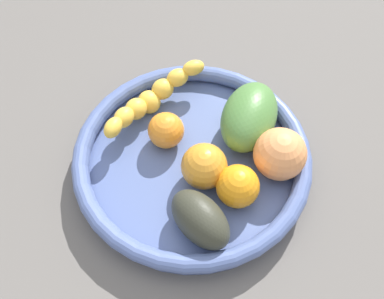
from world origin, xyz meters
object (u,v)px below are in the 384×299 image
orange_front (166,130)px  orange_mid_left (238,186)px  orange_mid_right (206,165)px  avocado_dark (200,219)px  peach_blush (280,154)px  fruit_bowl (192,160)px  mango_green (249,117)px  banana_draped_left (151,99)px

orange_front → orange_mid_left: bearing=16.3°
orange_mid_right → orange_mid_left: bearing=22.7°
avocado_dark → peach_blush: size_ratio=1.28×
orange_front → orange_mid_right: (8.27, 1.82, 0.55)cm
fruit_bowl → mango_green: (-0.50, 9.97, 3.16)cm
orange_mid_left → orange_mid_right: orange_mid_right is taller
orange_mid_left → orange_front: bearing=-163.7°
orange_mid_left → mango_green: 11.53cm
orange_front → mango_green: (4.45, 11.46, 0.78)cm
fruit_bowl → banana_draped_left: bearing=-175.9°
fruit_bowl → mango_green: bearing=92.9°
mango_green → fruit_bowl: bearing=-87.1°
fruit_bowl → banana_draped_left: 11.37cm
orange_mid_left → peach_blush: size_ratio=0.80×
fruit_bowl → avocado_dark: bearing=-24.4°
orange_mid_left → banana_draped_left: bearing=-170.7°
orange_mid_right → avocado_dark: size_ratio=0.68×
orange_mid_right → avocado_dark: (6.37, -4.73, -0.37)cm
fruit_bowl → peach_blush: (7.15, 9.87, 3.43)cm
orange_mid_left → avocado_dark: size_ratio=0.63×
orange_mid_right → mango_green: 10.38cm
fruit_bowl → orange_mid_right: orange_mid_right is taller
avocado_dark → peach_blush: peach_blush is taller
fruit_bowl → orange_mid_left: (8.13, 2.34, 2.68)cm
banana_draped_left → mango_green: bearing=45.7°
orange_front → orange_mid_right: 8.48cm
mango_green → avocado_dark: bearing=-54.7°
orange_mid_right → peach_blush: peach_blush is taller
peach_blush → avocado_dark: bearing=-79.9°
orange_mid_right → mango_green: mango_green is taller
banana_draped_left → peach_blush: peach_blush is taller
orange_mid_left → peach_blush: bearing=97.4°
orange_front → avocado_dark: size_ratio=0.56×
orange_mid_right → peach_blush: (3.83, 9.54, 0.49)cm
mango_green → peach_blush: (7.65, -0.10, 0.26)cm
banana_draped_left → orange_mid_left: size_ratio=3.28×
fruit_bowl → mango_green: 10.47cm
banana_draped_left → orange_front: 6.10cm
avocado_dark → orange_front: bearing=168.7°
banana_draped_left → peach_blush: (18.15, 10.66, 0.63)cm
fruit_bowl → banana_draped_left: banana_draped_left is taller
orange_front → peach_blush: size_ratio=0.72×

